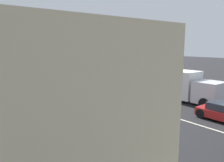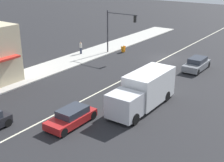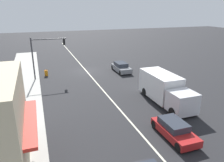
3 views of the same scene
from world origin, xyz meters
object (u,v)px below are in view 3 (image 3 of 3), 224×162
object	(u,v)px
delivery_truck	(165,89)
hatchback_red	(174,129)
pedestrian	(14,81)
suv_grey	(121,67)
warning_aframe_sign	(46,73)
traffic_signal_main	(43,51)

from	to	relation	value
delivery_truck	hatchback_red	world-z (taller)	delivery_truck
delivery_truck	hatchback_red	xyz separation A→B (m)	(2.80, 5.87, -0.85)
pedestrian	suv_grey	distance (m)	15.20
warning_aframe_sign	hatchback_red	size ratio (longest dim) A/B	0.20
hatchback_red	traffic_signal_main	bearing A→B (deg)	-65.11
warning_aframe_sign	delivery_truck	size ratio (longest dim) A/B	0.11
traffic_signal_main	hatchback_red	xyz separation A→B (m)	(-8.32, 17.94, -3.29)
hatchback_red	suv_grey	bearing A→B (deg)	-98.89
traffic_signal_main	delivery_truck	size ratio (longest dim) A/B	0.75
hatchback_red	pedestrian	bearing A→B (deg)	-51.32
traffic_signal_main	pedestrian	xyz separation A→B (m)	(3.83, 2.76, -2.95)
suv_grey	hatchback_red	bearing A→B (deg)	81.11
delivery_truck	hatchback_red	bearing A→B (deg)	64.52
warning_aframe_sign	traffic_signal_main	bearing A→B (deg)	85.04
traffic_signal_main	hatchback_red	bearing A→B (deg)	114.89
pedestrian	hatchback_red	size ratio (longest dim) A/B	0.38
pedestrian	delivery_truck	xyz separation A→B (m)	(-14.96, 9.31, 0.52)
delivery_truck	suv_grey	distance (m)	12.05
traffic_signal_main	suv_grey	size ratio (longest dim) A/B	1.30
traffic_signal_main	hatchback_red	world-z (taller)	traffic_signal_main
delivery_truck	suv_grey	size ratio (longest dim) A/B	1.75
warning_aframe_sign	hatchback_red	xyz separation A→B (m)	(-8.20, 19.42, 0.19)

